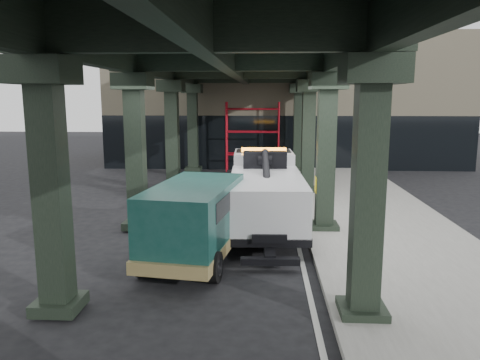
# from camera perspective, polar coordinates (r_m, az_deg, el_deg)

# --- Properties ---
(ground) EXTENTS (90.00, 90.00, 0.00)m
(ground) POSITION_cam_1_polar(r_m,az_deg,el_deg) (13.31, -0.10, -8.64)
(ground) COLOR black
(ground) RESTS_ON ground
(sidewalk) EXTENTS (5.00, 40.00, 0.15)m
(sidewalk) POSITION_cam_1_polar(r_m,az_deg,el_deg) (15.65, 17.08, -5.93)
(sidewalk) COLOR gray
(sidewalk) RESTS_ON ground
(lane_stripe) EXTENTS (0.12, 38.00, 0.01)m
(lane_stripe) POSITION_cam_1_polar(r_m,az_deg,el_deg) (15.23, 6.74, -6.26)
(lane_stripe) COLOR silver
(lane_stripe) RESTS_ON ground
(viaduct) EXTENTS (7.40, 32.00, 6.40)m
(viaduct) POSITION_cam_1_polar(r_m,az_deg,el_deg) (14.68, -1.29, 14.73)
(viaduct) COLOR black
(viaduct) RESTS_ON ground
(building) EXTENTS (22.00, 10.00, 8.00)m
(building) POSITION_cam_1_polar(r_m,az_deg,el_deg) (32.61, 5.37, 9.55)
(building) COLOR #C6B793
(building) RESTS_ON ground
(scaffolding) EXTENTS (3.08, 0.88, 4.00)m
(scaffolding) POSITION_cam_1_polar(r_m,az_deg,el_deg) (27.32, 1.55, 5.53)
(scaffolding) COLOR #B50E1C
(scaffolding) RESTS_ON ground
(tow_truck) EXTENTS (2.53, 7.85, 2.55)m
(tow_truck) POSITION_cam_1_polar(r_m,az_deg,el_deg) (15.86, 3.05, -0.95)
(tow_truck) COLOR black
(tow_truck) RESTS_ON ground
(towed_van) EXTENTS (2.65, 5.28, 2.05)m
(towed_van) POSITION_cam_1_polar(r_m,az_deg,el_deg) (12.56, -5.22, -4.58)
(towed_van) COLOR #0F3832
(towed_van) RESTS_ON ground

